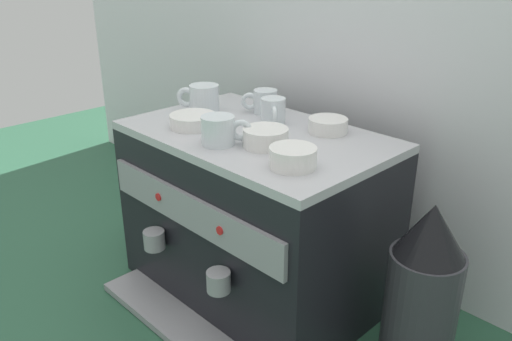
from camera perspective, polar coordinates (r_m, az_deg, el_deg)
ground_plane at (r=1.55m, az=0.00°, el=-12.51°), size 4.00×4.00×0.00m
tiled_backsplash_wall at (r=1.56m, az=9.07°, el=9.13°), size 2.80×0.03×1.07m
espresso_machine at (r=1.43m, az=-0.12°, el=-4.91°), size 0.68×0.54×0.47m
ceramic_cup_0 at (r=1.24m, az=-3.86°, el=4.36°), size 0.10×0.10×0.07m
ceramic_cup_1 at (r=1.39m, az=1.88°, el=6.46°), size 0.09×0.08×0.07m
ceramic_cup_2 at (r=1.51m, az=-5.82°, el=7.85°), size 0.12×0.09×0.08m
ceramic_cup_3 at (r=1.49m, az=0.87°, el=7.55°), size 0.09×0.08×0.07m
ceramic_bowl_0 at (r=1.23m, az=1.05°, el=3.60°), size 0.11×0.11×0.04m
ceramic_bowl_1 at (r=1.34m, az=7.85°, el=4.88°), size 0.10×0.10×0.04m
ceramic_bowl_2 at (r=1.38m, az=-6.88°, el=5.39°), size 0.12×0.12×0.03m
ceramic_bowl_3 at (r=1.11m, az=4.05°, el=1.41°), size 0.10×0.10×0.04m
coffee_grinder at (r=1.23m, az=17.71°, el=-12.66°), size 0.16×0.16×0.42m
milk_pitcher at (r=1.83m, az=-12.08°, el=-4.76°), size 0.09×0.09×0.12m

